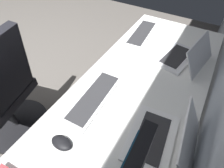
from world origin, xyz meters
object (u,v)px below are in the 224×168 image
(laptop_leftmost, at_px, (185,56))
(keyboard_main, at_px, (142,33))
(laptop_left, at_px, (165,138))
(mouse_spare, at_px, (62,143))
(office_chair, at_px, (5,97))
(keyboard_spare, at_px, (94,98))

(laptop_leftmost, height_order, keyboard_main, laptop_leftmost)
(laptop_left, bearing_deg, keyboard_main, -150.06)
(mouse_spare, bearing_deg, office_chair, -100.30)
(mouse_spare, height_order, office_chair, office_chair)
(laptop_leftmost, height_order, mouse_spare, laptop_leftmost)
(keyboard_spare, xyz_separation_m, mouse_spare, (0.29, 0.02, 0.01))
(laptop_left, xyz_separation_m, mouse_spare, (0.24, -0.39, -0.03))
(laptop_leftmost, xyz_separation_m, keyboard_main, (-0.17, -0.38, -0.03))
(keyboard_main, height_order, office_chair, office_chair)
(keyboard_spare, bearing_deg, office_chair, -78.03)
(keyboard_main, relative_size, mouse_spare, 4.12)
(mouse_spare, distance_m, office_chair, 0.82)
(keyboard_main, relative_size, keyboard_spare, 1.01)
(laptop_leftmost, bearing_deg, office_chair, -55.58)
(keyboard_spare, distance_m, office_chair, 0.80)
(keyboard_spare, bearing_deg, mouse_spare, 4.85)
(laptop_leftmost, distance_m, office_chair, 1.33)
(keyboard_main, bearing_deg, keyboard_spare, 3.33)
(laptop_left, distance_m, office_chair, 1.20)
(laptop_left, relative_size, keyboard_main, 0.79)
(laptop_left, height_order, keyboard_main, laptop_left)
(laptop_left, bearing_deg, laptop_leftmost, -172.75)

